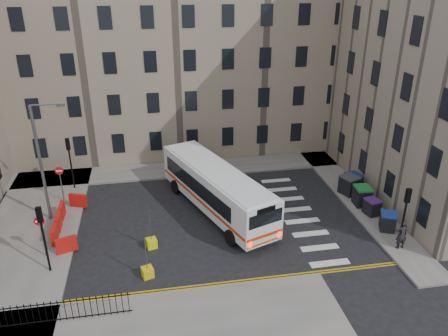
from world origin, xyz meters
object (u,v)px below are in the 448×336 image
object	(u,v)px
bus	(216,188)
bollard_chevron	(148,272)
wheelie_bin_d	(349,185)
wheelie_bin_c	(362,196)
wheelie_bin_e	(353,182)
streetlamp	(40,162)
wheelie_bin_a	(388,221)
pedestrian	(402,234)
bollard_yellow	(152,243)
wheelie_bin_b	(372,207)

from	to	relation	value
bus	bollard_chevron	world-z (taller)	bus
bus	wheelie_bin_d	xyz separation A→B (m)	(10.30, 0.57, -0.98)
wheelie_bin_c	wheelie_bin_e	xyz separation A→B (m)	(0.39, 2.32, -0.05)
streetlamp	wheelie_bin_a	world-z (taller)	streetlamp
bollard_chevron	pedestrian	bearing A→B (deg)	-0.43
streetlamp	bus	xyz separation A→B (m)	(11.41, -0.78, -2.48)
bollard_chevron	bollard_yellow	bearing A→B (deg)	83.92
wheelie_bin_a	pedestrian	world-z (taller)	pedestrian
pedestrian	bollard_chevron	bearing A→B (deg)	1.94
streetlamp	pedestrian	distance (m)	23.17
bus	pedestrian	size ratio (longest dim) A/B	6.18
wheelie_bin_b	bollard_chevron	world-z (taller)	wheelie_bin_b
streetlamp	wheelie_bin_e	xyz separation A→B (m)	(22.28, 0.35, -3.53)
pedestrian	bollard_yellow	xyz separation A→B (m)	(-14.95, 2.95, -0.82)
wheelie_bin_b	wheelie_bin_e	distance (m)	3.74
wheelie_bin_d	bollard_chevron	size ratio (longest dim) A/B	2.71
wheelie_bin_c	wheelie_bin_e	distance (m)	2.36
bus	wheelie_bin_a	size ratio (longest dim) A/B	8.66
pedestrian	bollard_chevron	xyz separation A→B (m)	(-15.26, 0.12, -0.82)
bus	wheelie_bin_a	world-z (taller)	bus
bus	streetlamp	bearing A→B (deg)	155.59
bollard_chevron	wheelie_bin_d	bearing A→B (deg)	25.11
bus	wheelie_bin_b	xyz separation A→B (m)	(10.55, -2.60, -1.13)
wheelie_bin_a	pedestrian	size ratio (longest dim) A/B	0.71
streetlamp	wheelie_bin_a	size ratio (longest dim) A/B	5.90
pedestrian	wheelie_bin_d	bearing A→B (deg)	-87.66
pedestrian	bus	bearing A→B (deg)	-30.69
wheelie_bin_c	wheelie_bin_d	world-z (taller)	wheelie_bin_d
streetlamp	wheelie_bin_c	xyz separation A→B (m)	(21.89, -1.98, -3.48)
streetlamp	bollard_chevron	xyz separation A→B (m)	(6.44, -7.36, -4.04)
wheelie_bin_a	bollard_chevron	distance (m)	15.69
wheelie_bin_d	wheelie_bin_c	bearing A→B (deg)	-106.36
wheelie_bin_c	pedestrian	size ratio (longest dim) A/B	0.73
streetlamp	pedestrian	world-z (taller)	streetlamp
wheelie_bin_e	pedestrian	bearing A→B (deg)	-104.55
streetlamp	wheelie_bin_d	bearing A→B (deg)	-0.55
bus	wheelie_bin_b	bearing A→B (deg)	-34.37
wheelie_bin_e	bollard_yellow	xyz separation A→B (m)	(-15.53, -4.87, -0.51)
bus	bollard_yellow	size ratio (longest dim) A/B	19.94
wheelie_bin_b	wheelie_bin_d	distance (m)	3.18
streetlamp	wheelie_bin_b	distance (m)	22.51
wheelie_bin_e	pedestrian	xyz separation A→B (m)	(-0.58, -7.82, 0.31)
streetlamp	wheelie_bin_d	world-z (taller)	streetlamp
wheelie_bin_d	bollard_chevron	distance (m)	16.86
wheelie_bin_d	pedestrian	bearing A→B (deg)	-112.28
wheelie_bin_c	bollard_chevron	world-z (taller)	wheelie_bin_c
wheelie_bin_c	bus	bearing A→B (deg)	177.23
wheelie_bin_d	wheelie_bin_a	bearing A→B (deg)	-108.93
wheelie_bin_e	bollard_chevron	distance (m)	17.62
streetlamp	wheelie_bin_c	bearing A→B (deg)	-5.16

